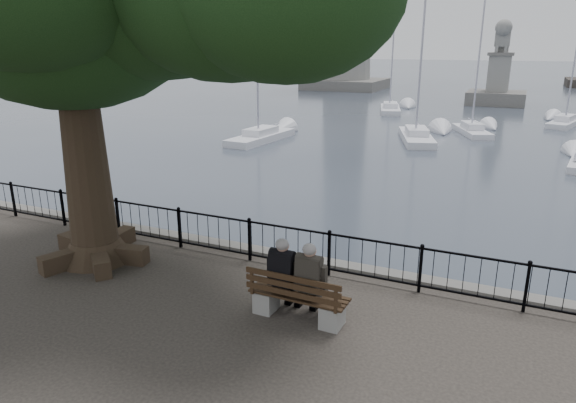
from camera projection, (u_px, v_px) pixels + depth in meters
The scene contains 11 objects.
harbor at pixel (296, 278), 12.48m from camera, with size 260.00×260.00×1.20m.
railing at pixel (288, 245), 11.74m from camera, with size 22.06×0.06×1.00m.
bench at pixel (297, 302), 9.57m from camera, with size 1.90×0.62×1.00m.
person_left at pixel (286, 278), 9.68m from camera, with size 0.47×0.79×1.58m.
person_right at pixel (312, 284), 9.45m from camera, with size 0.47×0.79×1.58m.
lion_monument at pixel (498, 84), 52.12m from camera, with size 5.59×5.59×8.35m.
sailboat_a at pixel (261, 136), 32.78m from camera, with size 2.15×6.18×10.31m.
sailboat_b at pixel (416, 135), 32.76m from camera, with size 3.48×6.43×13.86m.
sailboat_f at pixel (472, 130), 35.25m from camera, with size 3.21×5.24×9.63m.
sailboat_g at pixel (565, 122), 38.85m from camera, with size 2.88×5.48×10.62m.
sailboat_h at pixel (390, 107), 46.72m from camera, with size 3.15×6.21×15.09m.
Camera 1 is at (4.49, -7.46, 4.97)m, focal length 32.00 mm.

